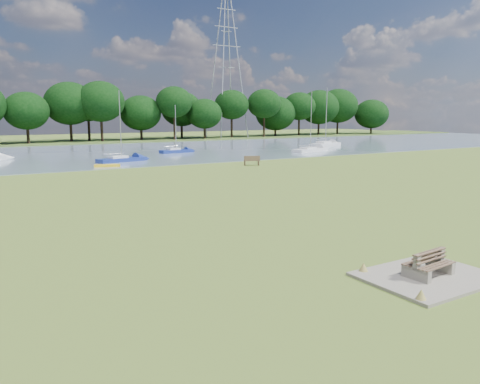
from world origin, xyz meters
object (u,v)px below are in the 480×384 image
sailboat_4 (325,143)px  sailboat_3 (121,158)px  riverbank_bench (252,161)px  sailboat_0 (310,149)px  sailboat_6 (176,150)px  bench_pair (429,265)px  pylon (227,45)px  kayak (107,166)px

sailboat_4 → sailboat_3: bearing=173.5°
riverbank_bench → sailboat_0: sailboat_0 is taller
sailboat_4 → sailboat_6: bearing=160.5°
sailboat_3 → sailboat_4: sailboat_4 is taller
bench_pair → sailboat_6: 52.22m
bench_pair → sailboat_0: 52.31m
bench_pair → sailboat_4: bearing=46.5°
pylon → sailboat_3: (-37.41, -41.62, -20.06)m
kayak → sailboat_6: (12.99, 12.55, 0.28)m
kayak → pylon: bearing=65.9°
sailboat_0 → sailboat_6: 19.01m
sailboat_3 → sailboat_4: 37.40m
riverbank_bench → pylon: 62.07m
sailboat_4 → sailboat_6: sailboat_4 is taller
riverbank_bench → sailboat_0: (16.87, 10.88, -0.07)m
bench_pair → sailboat_0: size_ratio=0.20×
riverbank_bench → sailboat_4: size_ratio=0.18×
riverbank_bench → kayak: 14.79m
sailboat_0 → sailboat_3: size_ratio=1.07×
kayak → sailboat_0: (30.26, 4.59, 0.28)m
sailboat_0 → sailboat_6: bearing=141.6°
bench_pair → kayak: bench_pair is taller
pylon → sailboat_0: bearing=-103.5°
kayak → pylon: size_ratio=0.08×
sailboat_0 → pylon: bearing=62.9°
sailboat_6 → pylon: bearing=42.9°
riverbank_bench → sailboat_4: sailboat_4 is taller
sailboat_3 → kayak: bearing=-137.9°
bench_pair → sailboat_0: (30.37, 42.59, -0.01)m
bench_pair → kayak: 38.00m
sailboat_3 → sailboat_6: bearing=23.2°
sailboat_0 → sailboat_4: bearing=24.3°
bench_pair → riverbank_bench: size_ratio=0.98×
kayak → riverbank_bench: bearing=-8.2°
bench_pair → sailboat_6: bearing=70.4°
pylon → kayak: bearing=-131.1°
sailboat_6 → sailboat_3: bearing=-149.3°
sailboat_4 → sailboat_0: bearing=-159.9°
sailboat_0 → sailboat_4: 11.67m
bench_pair → sailboat_3: 42.48m
bench_pair → kayak: bearing=84.8°
pylon → sailboat_6: pylon is taller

